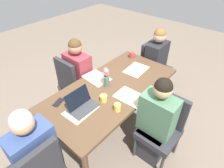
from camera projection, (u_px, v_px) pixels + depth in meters
The scene contains 19 objects.
ground_plane at pixel (112, 125), 2.89m from camera, with size 10.00×10.00×0.00m, color #756656.
dining_table at pixel (112, 92), 2.49m from camera, with size 1.87×0.91×0.75m.
chair_near_left_near at pixel (163, 125), 2.25m from camera, with size 0.44×0.44×0.90m.
person_near_left_near at pixel (155, 125), 2.22m from camera, with size 0.36×0.40×1.19m.
chair_head_right_left_mid at pixel (153, 64), 3.36m from camera, with size 0.44×0.44×0.90m.
person_head_right_left_mid at pixel (155, 66), 3.27m from camera, with size 0.40×0.36×1.19m.
chair_far_left_far at pixel (73, 81), 2.97m from camera, with size 0.44×0.44×0.90m.
person_far_left_far at pixel (79, 79), 2.96m from camera, with size 0.36×0.40×1.19m.
person_head_left_right_near at pixel (38, 160), 1.87m from camera, with size 0.40×0.36×1.19m.
flower_vase at pixel (106, 76), 2.37m from camera, with size 0.09×0.09×0.26m.
placemat_near_left_near at pixel (130, 97), 2.28m from camera, with size 0.36×0.26×0.00m, color beige.
placemat_head_right_left_mid at pixel (136, 69), 2.77m from camera, with size 0.36×0.26×0.00m, color beige.
placemat_far_left_far at pixel (97, 78), 2.60m from camera, with size 0.36×0.26×0.00m, color beige.
placemat_head_left_right_near at pixel (81, 110), 2.10m from camera, with size 0.36×0.26×0.00m, color beige.
laptop_head_left_right_near at pixel (82, 105), 2.11m from camera, with size 0.32×0.22×0.20m.
coffee_mug_near_left at pixel (132, 55), 3.02m from camera, with size 0.08×0.08×0.10m, color #AD3D38.
coffee_mug_near_right at pixel (104, 98), 2.20m from camera, with size 0.09×0.09×0.08m, color #DBC64C.
coffee_mug_centre_left at pixel (117, 107), 2.07m from camera, with size 0.08×0.08×0.09m, color #DBC64C.
phone_black at pixel (58, 102), 2.20m from camera, with size 0.15×0.07×0.01m, color black.
Camera 1 is at (-1.45, -1.25, 2.26)m, focal length 30.14 mm.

